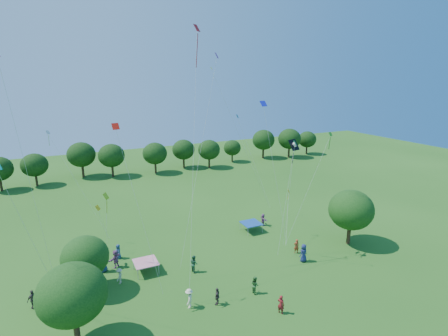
% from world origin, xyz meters
% --- Properties ---
extents(near_tree_west, '(4.74, 4.74, 6.17)m').
position_xyz_m(near_tree_west, '(-12.59, 11.75, 4.02)').
color(near_tree_west, '#422B19').
rests_on(near_tree_west, ground).
extents(near_tree_north, '(4.04, 4.04, 5.14)m').
position_xyz_m(near_tree_north, '(-11.32, 18.20, 3.32)').
color(near_tree_north, '#422B19').
rests_on(near_tree_north, ground).
extents(near_tree_east, '(4.94, 4.94, 6.32)m').
position_xyz_m(near_tree_east, '(16.19, 15.09, 4.09)').
color(near_tree_east, '#422B19').
rests_on(near_tree_east, ground).
extents(treeline, '(88.01, 8.77, 6.77)m').
position_xyz_m(treeline, '(-1.73, 55.43, 4.09)').
color(treeline, '#422B19').
rests_on(treeline, ground).
extents(tent_red_stripe, '(2.20, 2.20, 1.10)m').
position_xyz_m(tent_red_stripe, '(-5.98, 19.07, 1.04)').
color(tent_red_stripe, '#BF163C').
rests_on(tent_red_stripe, ground).
extents(tent_blue, '(2.20, 2.20, 1.10)m').
position_xyz_m(tent_blue, '(7.87, 22.72, 1.04)').
color(tent_blue, navy).
rests_on(tent_blue, ground).
extents(crowd_person_0, '(1.07, 0.94, 1.92)m').
position_xyz_m(crowd_person_0, '(-9.69, 20.92, 0.96)').
color(crowd_person_0, navy).
rests_on(crowd_person_0, ground).
extents(crowd_person_1, '(0.70, 0.83, 1.89)m').
position_xyz_m(crowd_person_1, '(-11.51, 18.74, 0.94)').
color(crowd_person_1, maroon).
rests_on(crowd_person_1, ground).
extents(crowd_person_2, '(0.55, 0.89, 1.71)m').
position_xyz_m(crowd_person_2, '(-1.74, 17.11, 0.86)').
color(crowd_person_2, '#255738').
rests_on(crowd_person_2, ground).
extents(crowd_person_3, '(1.01, 1.20, 1.69)m').
position_xyz_m(crowd_person_3, '(-4.06, 12.14, 0.85)').
color(crowd_person_3, beige).
rests_on(crowd_person_3, ground).
extents(crowd_person_4, '(0.91, 0.94, 1.54)m').
position_xyz_m(crowd_person_4, '(-1.80, 11.52, 0.77)').
color(crowd_person_4, '#403433').
rests_on(crowd_person_4, ground).
extents(crowd_person_5, '(1.66, 1.64, 1.84)m').
position_xyz_m(crowd_person_5, '(-8.48, 21.25, 0.92)').
color(crowd_person_5, '#864E81').
rests_on(crowd_person_5, ground).
extents(crowd_person_6, '(1.02, 0.70, 1.90)m').
position_xyz_m(crowd_person_6, '(9.07, 14.08, 0.95)').
color(crowd_person_6, navy).
rests_on(crowd_person_6, ground).
extents(crowd_person_7, '(0.63, 0.71, 1.61)m').
position_xyz_m(crowd_person_7, '(2.32, 8.30, 0.80)').
color(crowd_person_7, maroon).
rests_on(crowd_person_7, ground).
extents(crowd_person_8, '(0.44, 0.79, 1.57)m').
position_xyz_m(crowd_person_8, '(1.84, 11.56, 0.79)').
color(crowd_person_8, '#2A5E28').
rests_on(crowd_person_8, ground).
extents(crowd_person_9, '(0.87, 1.08, 1.51)m').
position_xyz_m(crowd_person_9, '(-8.63, 18.17, 0.75)').
color(crowd_person_9, '#B7B593').
rests_on(crowd_person_9, ground).
extents(crowd_person_10, '(1.06, 0.86, 1.66)m').
position_xyz_m(crowd_person_10, '(-15.59, 17.58, 0.83)').
color(crowd_person_10, '#463B38').
rests_on(crowd_person_10, ground).
extents(crowd_person_11, '(0.52, 1.46, 1.57)m').
position_xyz_m(crowd_person_11, '(10.10, 23.57, 0.78)').
color(crowd_person_11, '#8B5188').
rests_on(crowd_person_11, ground).
extents(crowd_person_12, '(0.44, 0.79, 1.57)m').
position_xyz_m(crowd_person_12, '(-7.95, 22.92, 0.79)').
color(crowd_person_12, navy).
rests_on(crowd_person_12, ground).
extents(crowd_person_13, '(0.67, 0.50, 1.60)m').
position_xyz_m(crowd_person_13, '(9.51, 15.85, 0.80)').
color(crowd_person_13, '#9F371C').
rests_on(crowd_person_13, ground).
extents(pirate_kite, '(3.23, 2.17, 11.11)m').
position_xyz_m(pirate_kite, '(8.58, 15.94, 11.75)').
color(pirate_kite, black).
extents(red_high_kite, '(4.23, 7.42, 21.69)m').
position_xyz_m(red_high_kite, '(-0.62, 18.53, 18.70)').
color(red_high_kite, red).
extents(small_kite_0, '(1.52, 3.24, 18.69)m').
position_xyz_m(small_kite_0, '(-14.64, 14.90, 14.22)').
color(small_kite_0, '#DA0C46').
extents(small_kite_1, '(3.47, 4.55, 4.46)m').
position_xyz_m(small_kite_1, '(10.71, 19.30, 4.86)').
color(small_kite_1, '#FFB10D').
extents(small_kite_2, '(0.75, 0.71, 6.80)m').
position_xyz_m(small_kite_2, '(-8.97, 20.43, 7.09)').
color(small_kite_2, '#A2C611').
extents(small_kite_3, '(0.64, 1.83, 11.40)m').
position_xyz_m(small_kite_3, '(7.50, 14.69, 9.61)').
color(small_kite_3, '#197A16').
extents(small_kite_4, '(2.46, 2.41, 14.84)m').
position_xyz_m(small_kite_4, '(6.48, 17.51, 13.30)').
color(small_kite_4, '#121DB6').
extents(small_kite_5, '(5.36, 3.08, 19.25)m').
position_xyz_m(small_kite_5, '(0.34, 18.22, 15.51)').
color(small_kite_5, '#991986').
extents(small_kite_6, '(5.08, 4.47, 11.60)m').
position_xyz_m(small_kite_6, '(-12.15, 28.61, 9.99)').
color(small_kite_6, silver).
extents(small_kite_7, '(2.60, 3.43, 11.93)m').
position_xyz_m(small_kite_7, '(-15.51, 14.25, 10.61)').
color(small_kite_7, '#0CBFB6').
extents(small_kite_8, '(2.62, 2.95, 13.73)m').
position_xyz_m(small_kite_8, '(-7.79, 15.14, 11.87)').
color(small_kite_8, red).
extents(small_kite_9, '(1.13, 0.83, 4.09)m').
position_xyz_m(small_kite_9, '(-9.31, 25.05, 4.84)').
color(small_kite_9, '#FFB80D').
extents(small_kite_10, '(8.12, 1.40, 18.21)m').
position_xyz_m(small_kite_10, '(7.22, 26.30, 13.05)').
color(small_kite_10, '#FFF716').
extents(small_kite_11, '(5.10, 0.37, 11.59)m').
position_xyz_m(small_kite_11, '(11.96, 15.82, 10.07)').
color(small_kite_11, '#1E7A16').
extents(small_kite_12, '(3.93, 3.05, 12.43)m').
position_xyz_m(small_kite_12, '(9.55, 27.66, 10.80)').
color(small_kite_12, blue).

